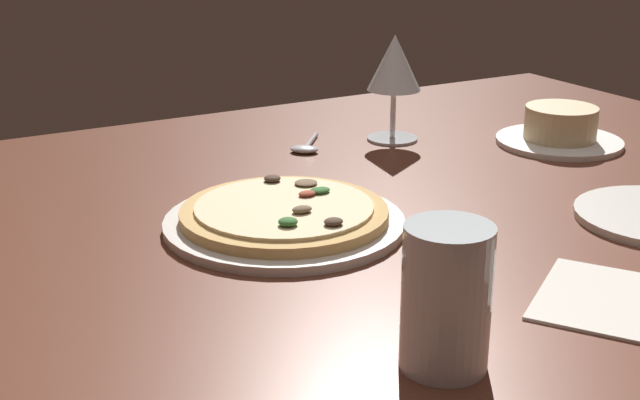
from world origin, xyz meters
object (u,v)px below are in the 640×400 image
pizza_main (285,217)px  spoon (306,147)px  wine_glass_far (394,67)px  water_glass (446,305)px  ramekin_on_saucer (560,129)px

pizza_main → spoon: bearing=57.1°
wine_glass_far → spoon: wine_glass_far is taller
wine_glass_far → water_glass: 65.35cm
wine_glass_far → spoon: (-13.82, 1.42, -10.52)cm
ramekin_on_saucer → wine_glass_far: bearing=145.4°
spoon → ramekin_on_saucer: bearing=-24.3°
wine_glass_far → water_glass: size_ratio=1.34×
pizza_main → water_glass: bearing=-94.7°
ramekin_on_saucer → wine_glass_far: wine_glass_far is taller
water_glass → wine_glass_far: bearing=59.8°
ramekin_on_saucer → wine_glass_far: 25.82cm
spoon → wine_glass_far: bearing=-5.9°
pizza_main → spoon: size_ratio=2.90×
pizza_main → ramekin_on_saucer: bearing=11.3°
wine_glass_far → pizza_main: bearing=-141.7°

